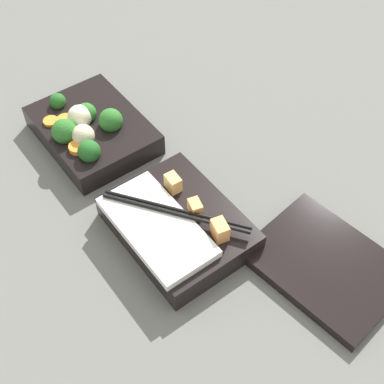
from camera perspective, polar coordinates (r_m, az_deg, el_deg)
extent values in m
plane|color=slate|center=(0.85, -5.89, 0.60)|extent=(3.00, 3.00, 0.00)
cube|color=black|center=(0.92, -10.29, 6.60)|extent=(0.20, 0.16, 0.04)
sphere|color=#236023|center=(0.94, -14.13, 9.36)|extent=(0.03, 0.03, 0.03)
sphere|color=#236023|center=(0.84, -10.92, 4.29)|extent=(0.04, 0.04, 0.04)
sphere|color=#2D7028|center=(0.91, -11.35, 8.20)|extent=(0.03, 0.03, 0.03)
sphere|color=#2D7028|center=(0.88, -13.46, 6.30)|extent=(0.04, 0.04, 0.04)
sphere|color=#2D7028|center=(0.89, -8.66, 7.57)|extent=(0.04, 0.04, 0.04)
cylinder|color=orange|center=(0.92, -14.84, 7.31)|extent=(0.03, 0.03, 0.01)
cylinder|color=orange|center=(0.86, -12.06, 4.67)|extent=(0.04, 0.04, 0.01)
cylinder|color=orange|center=(0.91, -13.36, 7.43)|extent=(0.04, 0.04, 0.01)
sphere|color=beige|center=(0.90, -11.90, 7.86)|extent=(0.04, 0.04, 0.04)
sphere|color=beige|center=(0.87, -11.52, 5.93)|extent=(0.04, 0.04, 0.04)
cube|color=black|center=(0.77, -1.70, -3.66)|extent=(0.20, 0.16, 0.04)
cube|color=white|center=(0.74, -3.79, -3.71)|extent=(0.18, 0.09, 0.01)
cube|color=#EAB266|center=(0.78, -2.03, 0.99)|extent=(0.03, 0.02, 0.02)
cube|color=#F4A356|center=(0.75, 0.34, -1.70)|extent=(0.03, 0.02, 0.02)
cube|color=#F4A356|center=(0.73, 2.99, -4.06)|extent=(0.03, 0.02, 0.03)
sphere|color=#381942|center=(0.74, 3.00, -3.89)|extent=(0.02, 0.02, 0.02)
cylinder|color=black|center=(0.74, -1.84, -2.32)|extent=(0.18, 0.13, 0.01)
cylinder|color=black|center=(0.75, -1.67, -1.91)|extent=(0.18, 0.13, 0.01)
cube|color=black|center=(0.77, 14.07, -7.56)|extent=(0.22, 0.18, 0.02)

